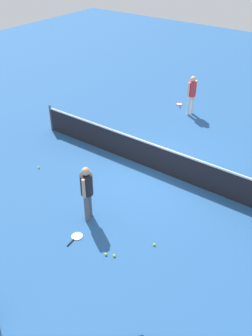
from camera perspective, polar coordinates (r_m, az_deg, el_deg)
name	(u,v)px	position (r m, az deg, el deg)	size (l,w,h in m)	color
ground_plane	(157,171)	(12.72, 4.77, -0.40)	(40.00, 40.00, 0.00)	#265693
court_net	(158,158)	(12.45, 4.87, 1.51)	(10.09, 0.09, 1.07)	#4C4C51
player_near_side	(87,189)	(10.20, -5.96, -3.20)	(0.44, 0.52, 1.70)	#595960
player_far_side	(192,92)	(16.36, 9.95, 11.27)	(0.42, 0.53, 1.70)	white
tennis_racket_near_player	(76,237)	(10.27, -7.53, -10.31)	(0.35, 0.60, 0.03)	white
tennis_racket_far_player	(179,104)	(17.61, 8.10, 9.55)	(0.48, 0.57, 0.03)	red
tennis_ball_near_player	(106,254)	(9.73, -3.09, -12.94)	(0.07, 0.07, 0.07)	#C6E033
tennis_ball_by_net	(39,167)	(13.12, -13.12, 0.08)	(0.07, 0.07, 0.07)	#C6E033
tennis_ball_midcourt	(154,245)	(9.98, 4.30, -11.50)	(0.07, 0.07, 0.07)	#C6E033
tennis_ball_baseline	(114,256)	(9.69, -1.80, -13.15)	(0.07, 0.07, 0.07)	#C6E033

